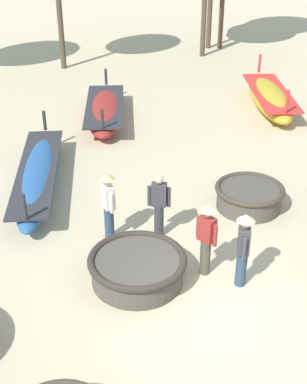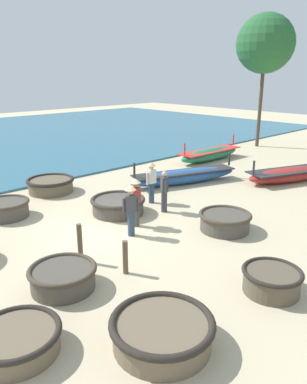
{
  "view_description": "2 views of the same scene",
  "coord_description": "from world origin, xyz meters",
  "px_view_note": "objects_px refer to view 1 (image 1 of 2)",
  "views": [
    {
      "loc": [
        -4.2,
        -6.73,
        7.02
      ],
      "look_at": [
        0.11,
        3.23,
        0.87
      ],
      "focal_mm": 50.0,
      "sensor_mm": 36.0,
      "label": 1
    },
    {
      "loc": [
        9.32,
        -6.61,
        4.97
      ],
      "look_at": [
        -0.02,
        2.2,
        0.88
      ],
      "focal_mm": 35.0,
      "sensor_mm": 36.0,
      "label": 2
    }
  ],
  "objects_px": {
    "coracle_nearest": "(137,268)",
    "fisherman_crouching": "(159,204)",
    "long_boat_ochre_hull": "(105,111)",
    "fisherman_with_hat": "(108,202)",
    "coracle_front_left": "(249,196)",
    "fisherman_standing_right": "(243,246)",
    "long_boat_white_hull": "(38,176)",
    "long_boat_green_hull": "(270,98)",
    "fisherman_hauling": "(206,235)"
  },
  "relations": [
    {
      "from": "long_boat_ochre_hull",
      "to": "fisherman_crouching",
      "type": "relative_size",
      "value": 2.99
    },
    {
      "from": "coracle_nearest",
      "to": "fisherman_crouching",
      "type": "relative_size",
      "value": 1.29
    },
    {
      "from": "coracle_front_left",
      "to": "long_boat_white_hull",
      "type": "xyz_separation_m",
      "value": [
        -4.63,
        3.12,
        0.03
      ]
    },
    {
      "from": "fisherman_hauling",
      "to": "long_boat_ochre_hull",
      "type": "bearing_deg",
      "value": 84.52
    },
    {
      "from": "fisherman_crouching",
      "to": "fisherman_with_hat",
      "type": "height_order",
      "value": "fisherman_with_hat"
    },
    {
      "from": "long_boat_white_hull",
      "to": "fisherman_standing_right",
      "type": "distance_m",
      "value": 6.35
    },
    {
      "from": "coracle_front_left",
      "to": "fisherman_crouching",
      "type": "bearing_deg",
      "value": -174.56
    },
    {
      "from": "long_boat_green_hull",
      "to": "coracle_nearest",
      "type": "bearing_deg",
      "value": -138.19
    },
    {
      "from": "long_boat_ochre_hull",
      "to": "fisherman_hauling",
      "type": "distance_m",
      "value": 8.98
    },
    {
      "from": "long_boat_ochre_hull",
      "to": "fisherman_standing_right",
      "type": "bearing_deg",
      "value": -92.23
    },
    {
      "from": "coracle_nearest",
      "to": "long_boat_white_hull",
      "type": "relative_size",
      "value": 0.37
    },
    {
      "from": "long_boat_white_hull",
      "to": "fisherman_crouching",
      "type": "bearing_deg",
      "value": -58.8
    },
    {
      "from": "long_boat_white_hull",
      "to": "fisherman_with_hat",
      "type": "relative_size",
      "value": 3.3
    },
    {
      "from": "long_boat_white_hull",
      "to": "fisherman_crouching",
      "type": "height_order",
      "value": "fisherman_crouching"
    },
    {
      "from": "fisherman_crouching",
      "to": "fisherman_with_hat",
      "type": "distance_m",
      "value": 1.14
    },
    {
      "from": "coracle_nearest",
      "to": "fisherman_hauling",
      "type": "distance_m",
      "value": 1.55
    },
    {
      "from": "coracle_nearest",
      "to": "fisherman_crouching",
      "type": "distance_m",
      "value": 1.79
    },
    {
      "from": "long_boat_white_hull",
      "to": "fisherman_standing_right",
      "type": "relative_size",
      "value": 3.3
    },
    {
      "from": "long_boat_white_hull",
      "to": "fisherman_hauling",
      "type": "height_order",
      "value": "fisherman_hauling"
    },
    {
      "from": "long_boat_ochre_hull",
      "to": "fisherman_with_hat",
      "type": "relative_size",
      "value": 2.81
    },
    {
      "from": "fisherman_with_hat",
      "to": "coracle_front_left",
      "type": "bearing_deg",
      "value": -1.75
    },
    {
      "from": "coracle_nearest",
      "to": "long_boat_white_hull",
      "type": "bearing_deg",
      "value": 101.61
    },
    {
      "from": "coracle_front_left",
      "to": "long_boat_ochre_hull",
      "type": "height_order",
      "value": "long_boat_ochre_hull"
    },
    {
      "from": "long_boat_green_hull",
      "to": "fisherman_hauling",
      "type": "relative_size",
      "value": 2.83
    },
    {
      "from": "fisherman_crouching",
      "to": "long_boat_green_hull",
      "type": "bearing_deg",
      "value": 40.02
    },
    {
      "from": "long_boat_white_hull",
      "to": "fisherman_standing_right",
      "type": "bearing_deg",
      "value": -63.33
    },
    {
      "from": "coracle_front_left",
      "to": "long_boat_white_hull",
      "type": "distance_m",
      "value": 5.58
    },
    {
      "from": "coracle_front_left",
      "to": "long_boat_white_hull",
      "type": "height_order",
      "value": "long_boat_white_hull"
    },
    {
      "from": "long_boat_green_hull",
      "to": "fisherman_crouching",
      "type": "distance_m",
      "value": 9.19
    },
    {
      "from": "long_boat_green_hull",
      "to": "long_boat_ochre_hull",
      "type": "bearing_deg",
      "value": 167.0
    },
    {
      "from": "coracle_nearest",
      "to": "fisherman_hauling",
      "type": "height_order",
      "value": "fisherman_hauling"
    },
    {
      "from": "coracle_nearest",
      "to": "long_boat_green_hull",
      "type": "distance_m",
      "value": 10.87
    },
    {
      "from": "fisherman_with_hat",
      "to": "long_boat_ochre_hull",
      "type": "bearing_deg",
      "value": 71.95
    },
    {
      "from": "fisherman_with_hat",
      "to": "fisherman_crouching",
      "type": "bearing_deg",
      "value": -18.37
    },
    {
      "from": "coracle_nearest",
      "to": "long_boat_white_hull",
      "type": "xyz_separation_m",
      "value": [
        -0.97,
        4.71,
        0.03
      ]
    },
    {
      "from": "fisherman_with_hat",
      "to": "fisherman_hauling",
      "type": "bearing_deg",
      "value": -55.38
    },
    {
      "from": "coracle_nearest",
      "to": "long_boat_ochre_hull",
      "type": "xyz_separation_m",
      "value": [
        2.24,
        8.6,
        0.02
      ]
    },
    {
      "from": "long_boat_green_hull",
      "to": "fisherman_crouching",
      "type": "xyz_separation_m",
      "value": [
        -7.03,
        -5.9,
        0.42
      ]
    },
    {
      "from": "fisherman_with_hat",
      "to": "fisherman_hauling",
      "type": "distance_m",
      "value": 2.45
    },
    {
      "from": "fisherman_standing_right",
      "to": "coracle_front_left",
      "type": "bearing_deg",
      "value": 54.68
    },
    {
      "from": "fisherman_crouching",
      "to": "fisherman_hauling",
      "type": "height_order",
      "value": "fisherman_hauling"
    },
    {
      "from": "coracle_nearest",
      "to": "fisherman_with_hat",
      "type": "relative_size",
      "value": 1.21
    },
    {
      "from": "coracle_front_left",
      "to": "long_boat_white_hull",
      "type": "bearing_deg",
      "value": 146.01
    },
    {
      "from": "fisherman_hauling",
      "to": "coracle_nearest",
      "type": "bearing_deg",
      "value": 167.18
    },
    {
      "from": "coracle_front_left",
      "to": "fisherman_standing_right",
      "type": "distance_m",
      "value": 3.16
    },
    {
      "from": "long_boat_white_hull",
      "to": "long_boat_green_hull",
      "type": "bearing_deg",
      "value": 15.62
    },
    {
      "from": "coracle_front_left",
      "to": "fisherman_hauling",
      "type": "height_order",
      "value": "fisherman_hauling"
    },
    {
      "from": "coracle_front_left",
      "to": "fisherman_standing_right",
      "type": "height_order",
      "value": "fisherman_standing_right"
    },
    {
      "from": "coracle_front_left",
      "to": "coracle_nearest",
      "type": "relative_size",
      "value": 0.86
    },
    {
      "from": "long_boat_ochre_hull",
      "to": "fisherman_standing_right",
      "type": "relative_size",
      "value": 2.81
    }
  ]
}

